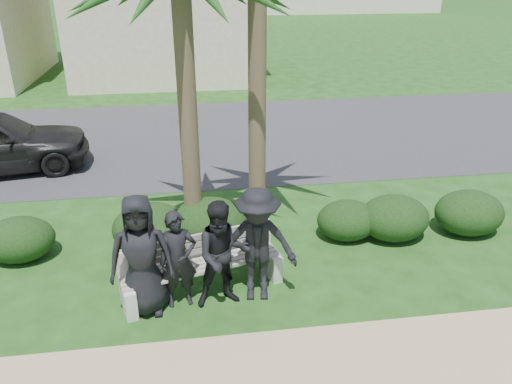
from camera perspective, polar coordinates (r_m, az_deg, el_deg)
ground at (r=8.18m, az=-4.01°, el=-11.51°), size 160.00×160.00×0.00m
footpath at (r=6.81m, az=-2.72°, el=-20.42°), size 30.00×1.60×0.01m
asphalt_street at (r=15.38m, az=-6.41°, el=6.27°), size 160.00×8.00×0.01m
park_bench at (r=8.06m, az=-6.10°, el=-8.72°), size 2.71×1.25×0.89m
man_a at (r=7.49m, az=-12.98°, el=-7.13°), size 0.94×0.62×1.91m
man_b at (r=7.62m, az=-8.89°, el=-7.66°), size 0.63×0.46×1.57m
man_c at (r=7.52m, az=-3.81°, el=-7.16°), size 0.90×0.73×1.72m
man_d at (r=7.59m, az=0.15°, el=-6.11°), size 1.29×0.85×1.88m
hedge_a at (r=9.79m, az=-25.45°, el=-4.79°), size 1.22×1.01×0.80m
hedge_b at (r=9.33m, az=-11.99°, el=-3.85°), size 1.38×1.14×0.90m
hedge_c at (r=8.99m, az=-11.51°, el=-5.69°), size 1.08×0.89×0.71m
hedge_d at (r=9.25m, az=-5.38°, el=-3.45°), size 1.46×1.20×0.95m
hedge_e at (r=9.68m, az=10.41°, el=-3.07°), size 1.17×0.97×0.76m
hedge_f at (r=9.85m, az=15.52°, el=-2.73°), size 1.34×1.11×0.87m
hedge_extra at (r=10.54m, az=23.20°, el=-2.05°), size 1.34×1.11×0.87m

